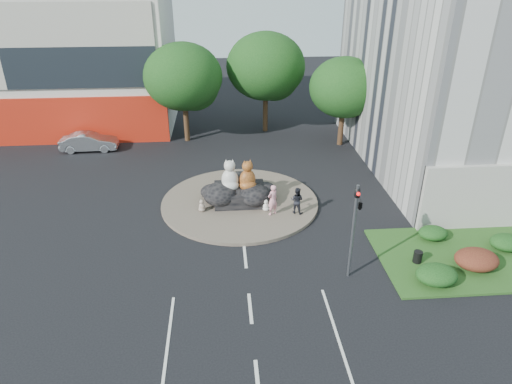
# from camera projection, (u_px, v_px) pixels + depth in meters

# --- Properties ---
(ground) EXTENTS (120.00, 120.00, 0.00)m
(ground) POSITION_uv_depth(u_px,v_px,m) (250.00, 308.00, 20.49)
(ground) COLOR black
(ground) RESTS_ON ground
(roundabout_island) EXTENTS (10.00, 10.00, 0.20)m
(roundabout_island) POSITION_uv_depth(u_px,v_px,m) (240.00, 202.00, 29.34)
(roundabout_island) COLOR brown
(roundabout_island) RESTS_ON ground
(rock_plinth) EXTENTS (3.20, 2.60, 0.90)m
(rock_plinth) POSITION_uv_depth(u_px,v_px,m) (240.00, 194.00, 29.09)
(rock_plinth) COLOR black
(rock_plinth) RESTS_ON roundabout_island
(shophouse_block) EXTENTS (25.20, 12.30, 17.40)m
(shophouse_block) POSITION_uv_depth(u_px,v_px,m) (31.00, 57.00, 41.26)
(shophouse_block) COLOR silver
(shophouse_block) RESTS_ON ground
(grass_verge) EXTENTS (10.00, 6.00, 0.12)m
(grass_verge) POSITION_uv_depth(u_px,v_px,m) (474.00, 257.00, 23.97)
(grass_verge) COLOR #25501A
(grass_verge) RESTS_ON ground
(tree_left) EXTENTS (6.46, 6.46, 8.27)m
(tree_left) POSITION_uv_depth(u_px,v_px,m) (184.00, 80.00, 37.47)
(tree_left) COLOR #382314
(tree_left) RESTS_ON ground
(tree_mid) EXTENTS (6.84, 6.84, 8.76)m
(tree_mid) POSITION_uv_depth(u_px,v_px,m) (266.00, 69.00, 39.60)
(tree_mid) COLOR #382314
(tree_mid) RESTS_ON ground
(tree_right) EXTENTS (5.70, 5.70, 7.30)m
(tree_right) POSITION_uv_depth(u_px,v_px,m) (345.00, 90.00, 36.88)
(tree_right) COLOR #382314
(tree_right) RESTS_ON ground
(hedge_near_green) EXTENTS (2.00, 1.60, 0.90)m
(hedge_near_green) POSITION_uv_depth(u_px,v_px,m) (437.00, 275.00, 21.75)
(hedge_near_green) COLOR #123711
(hedge_near_green) RESTS_ON grass_verge
(hedge_red) EXTENTS (2.20, 1.76, 0.99)m
(hedge_red) POSITION_uv_depth(u_px,v_px,m) (477.00, 259.00, 22.80)
(hedge_red) COLOR #4E1614
(hedge_red) RESTS_ON grass_verge
(hedge_mid_green) EXTENTS (1.80, 1.44, 0.81)m
(hedge_mid_green) POSITION_uv_depth(u_px,v_px,m) (507.00, 242.00, 24.35)
(hedge_mid_green) COLOR #123711
(hedge_mid_green) RESTS_ON grass_verge
(hedge_back_green) EXTENTS (1.60, 1.28, 0.72)m
(hedge_back_green) POSITION_uv_depth(u_px,v_px,m) (433.00, 233.00, 25.28)
(hedge_back_green) COLOR #123711
(hedge_back_green) RESTS_ON grass_verge
(traffic_light) EXTENTS (0.44, 1.24, 5.00)m
(traffic_light) POSITION_uv_depth(u_px,v_px,m) (357.00, 212.00, 20.99)
(traffic_light) COLOR #595B60
(traffic_light) RESTS_ON ground
(street_lamp) EXTENTS (2.34, 0.22, 8.06)m
(street_lamp) POSITION_uv_depth(u_px,v_px,m) (461.00, 142.00, 26.45)
(street_lamp) COLOR #595B60
(street_lamp) RESTS_ON ground
(cat_white) EXTENTS (1.38, 1.24, 2.04)m
(cat_white) POSITION_uv_depth(u_px,v_px,m) (230.00, 174.00, 28.30)
(cat_white) COLOR beige
(cat_white) RESTS_ON rock_plinth
(cat_tabby) EXTENTS (1.46, 1.36, 1.98)m
(cat_tabby) POSITION_uv_depth(u_px,v_px,m) (247.00, 175.00, 28.35)
(cat_tabby) COLOR #BB5227
(cat_tabby) RESTS_ON rock_plinth
(kitten_calico) EXTENTS (0.63, 0.63, 0.79)m
(kitten_calico) POSITION_uv_depth(u_px,v_px,m) (202.00, 205.00, 27.92)
(kitten_calico) COLOR silver
(kitten_calico) RESTS_ON roundabout_island
(kitten_white) EXTENTS (0.60, 0.58, 0.75)m
(kitten_white) POSITION_uv_depth(u_px,v_px,m) (266.00, 205.00, 27.99)
(kitten_white) COLOR white
(kitten_white) RESTS_ON roundabout_island
(pedestrian_pink) EXTENTS (0.85, 0.78, 1.94)m
(pedestrian_pink) POSITION_uv_depth(u_px,v_px,m) (273.00, 200.00, 27.31)
(pedestrian_pink) COLOR pink
(pedestrian_pink) RESTS_ON roundabout_island
(pedestrian_dark) EXTENTS (1.02, 0.94, 1.68)m
(pedestrian_dark) POSITION_uv_depth(u_px,v_px,m) (297.00, 200.00, 27.53)
(pedestrian_dark) COLOR black
(pedestrian_dark) RESTS_ON roundabout_island
(parked_car) EXTENTS (4.59, 1.71, 1.50)m
(parked_car) POSITION_uv_depth(u_px,v_px,m) (89.00, 142.00, 37.30)
(parked_car) COLOR #AAADB2
(parked_car) RESTS_ON ground
(litter_bin) EXTENTS (0.46, 0.46, 0.63)m
(litter_bin) POSITION_uv_depth(u_px,v_px,m) (418.00, 257.00, 23.31)
(litter_bin) COLOR black
(litter_bin) RESTS_ON grass_verge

